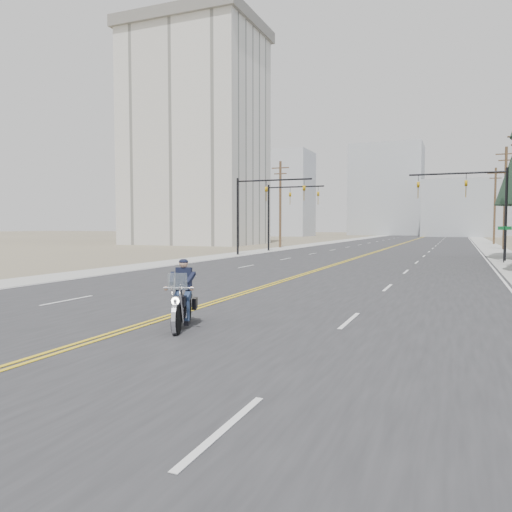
% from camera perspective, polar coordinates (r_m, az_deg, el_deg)
% --- Properties ---
extents(ground_plane, '(400.00, 400.00, 0.00)m').
position_cam_1_polar(ground_plane, '(12.68, -16.40, -8.76)').
color(ground_plane, '#776D56').
rests_on(ground_plane, ground).
extents(road, '(20.00, 200.00, 0.01)m').
position_cam_1_polar(road, '(80.10, 16.56, 1.42)').
color(road, '#303033').
rests_on(road, ground).
extents(sidewalk_left, '(3.00, 200.00, 0.01)m').
position_cam_1_polar(sidewalk_left, '(82.01, 8.54, 1.57)').
color(sidewalk_left, '#A5A5A0').
rests_on(sidewalk_left, ground).
extents(sidewalk_right, '(3.00, 200.00, 0.01)m').
position_cam_1_polar(sidewalk_right, '(79.81, 24.81, 1.23)').
color(sidewalk_right, '#A5A5A0').
rests_on(sidewalk_right, ground).
extents(traffic_mast_left, '(7.10, 0.26, 7.00)m').
position_cam_1_polar(traffic_mast_left, '(44.97, 0.26, 6.37)').
color(traffic_mast_left, black).
rests_on(traffic_mast_left, ground).
extents(traffic_mast_right, '(7.10, 0.26, 7.00)m').
position_cam_1_polar(traffic_mast_right, '(41.76, 23.92, 6.29)').
color(traffic_mast_right, black).
rests_on(traffic_mast_right, ground).
extents(traffic_mast_far, '(6.10, 0.26, 7.00)m').
position_cam_1_polar(traffic_mast_far, '(52.57, 3.18, 5.87)').
color(traffic_mast_far, black).
rests_on(traffic_mast_far, ground).
extents(street_sign, '(0.90, 0.06, 2.62)m').
position_cam_1_polar(street_sign, '(39.80, 26.52, 1.87)').
color(street_sign, black).
rests_on(street_sign, ground).
extents(utility_pole_d, '(2.20, 0.30, 11.50)m').
position_cam_1_polar(utility_pole_d, '(62.94, 26.58, 6.12)').
color(utility_pole_d, brown).
rests_on(utility_pole_d, ground).
extents(utility_pole_e, '(2.20, 0.30, 11.00)m').
position_cam_1_polar(utility_pole_e, '(79.88, 25.63, 5.32)').
color(utility_pole_e, brown).
rests_on(utility_pole_e, ground).
extents(utility_pole_left, '(2.20, 0.30, 10.50)m').
position_cam_1_polar(utility_pole_left, '(61.20, 2.79, 6.10)').
color(utility_pole_left, brown).
rests_on(utility_pole_left, ground).
extents(apartment_block, '(18.00, 14.00, 30.00)m').
position_cam_1_polar(apartment_block, '(74.93, -6.89, 12.91)').
color(apartment_block, silver).
rests_on(apartment_block, ground).
extents(haze_bldg_a, '(14.00, 12.00, 22.00)m').
position_cam_1_polar(haze_bldg_a, '(132.07, 3.22, 7.07)').
color(haze_bldg_a, '#B7BCC6').
rests_on(haze_bldg_a, ground).
extents(haze_bldg_b, '(18.00, 14.00, 14.00)m').
position_cam_1_polar(haze_bldg_b, '(134.75, 22.31, 5.05)').
color(haze_bldg_b, '#ADB2B7').
rests_on(haze_bldg_b, ground).
extents(haze_bldg_d, '(20.00, 15.00, 26.00)m').
position_cam_1_polar(haze_bldg_d, '(151.33, 14.70, 7.26)').
color(haze_bldg_d, '#ADB2B7').
rests_on(haze_bldg_d, ground).
extents(haze_bldg_f, '(12.00, 12.00, 16.00)m').
position_cam_1_polar(haze_bldg_f, '(151.24, -0.34, 5.48)').
color(haze_bldg_f, '#ADB2B7').
rests_on(haze_bldg_f, ground).
extents(motorcyclist, '(1.73, 2.48, 1.79)m').
position_cam_1_polar(motorcyclist, '(13.10, -8.47, -4.31)').
color(motorcyclist, black).
rests_on(motorcyclist, ground).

